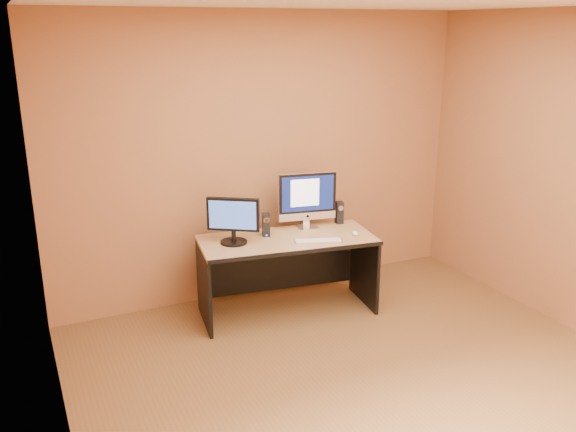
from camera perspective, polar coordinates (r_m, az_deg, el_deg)
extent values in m
plane|color=brown|center=(4.48, 8.44, -16.05)|extent=(4.00, 4.00, 0.00)
cube|color=silver|center=(5.19, 2.87, -2.33)|extent=(0.42, 0.24, 0.02)
ellipsoid|color=white|center=(5.38, 6.29, -1.59)|extent=(0.08, 0.11, 0.03)
cylinder|color=black|center=(5.66, 1.82, -0.69)|extent=(0.04, 0.21, 0.01)
cylinder|color=black|center=(5.62, 1.15, -0.79)|extent=(0.10, 0.15, 0.01)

